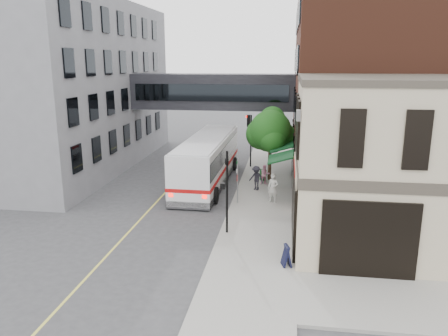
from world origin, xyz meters
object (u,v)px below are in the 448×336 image
(pedestrian_c, at_px, (256,178))
(newspaper_box, at_px, (263,175))
(sandwich_board, at_px, (287,256))
(pedestrian_b, at_px, (265,175))
(bus, at_px, (208,158))
(pedestrian_a, at_px, (273,188))

(pedestrian_c, bearing_deg, newspaper_box, 110.43)
(newspaper_box, xyz_separation_m, sandwich_board, (1.87, -14.20, 0.07))
(pedestrian_b, height_order, newspaper_box, pedestrian_b)
(bus, relative_size, pedestrian_c, 7.43)
(pedestrian_b, relative_size, newspaper_box, 1.76)
(sandwich_board, bearing_deg, newspaper_box, 81.19)
(pedestrian_b, distance_m, pedestrian_c, 1.58)
(newspaper_box, bearing_deg, pedestrian_b, -101.95)
(bus, bearing_deg, pedestrian_c, -24.01)
(bus, height_order, newspaper_box, bus)
(bus, height_order, pedestrian_b, bus)
(pedestrian_c, relative_size, newspaper_box, 2.05)
(bus, bearing_deg, sandwich_board, -65.65)
(pedestrian_b, bearing_deg, bus, 157.07)
(pedestrian_c, bearing_deg, pedestrian_a, -36.33)
(pedestrian_a, bearing_deg, pedestrian_c, 135.64)
(bus, xyz_separation_m, sandwich_board, (6.03, -13.32, -1.31))
(bus, height_order, pedestrian_c, bus)
(pedestrian_a, height_order, newspaper_box, pedestrian_a)
(pedestrian_c, xyz_separation_m, newspaper_box, (0.35, 2.57, -0.45))
(pedestrian_a, relative_size, pedestrian_b, 1.29)
(pedestrian_a, height_order, pedestrian_c, pedestrian_a)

